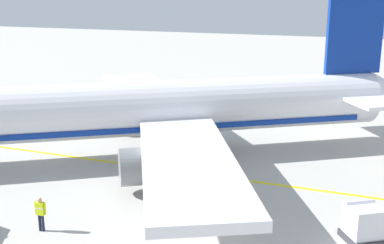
% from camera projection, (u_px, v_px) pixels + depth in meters
% --- Properties ---
extents(airliner_foreground, '(31.23, 36.69, 11.90)m').
position_uv_depth(airliner_foreground, '(140.00, 110.00, 34.23)').
color(airliner_foreground, white).
rests_on(airliner_foreground, ground).
extents(cargo_container_near, '(2.29, 2.29, 1.84)m').
position_uv_depth(cargo_container_near, '(363.00, 223.00, 23.24)').
color(cargo_container_near, '#333338').
rests_on(cargo_container_near, ground).
extents(crew_marshaller, '(0.26, 0.63, 1.75)m').
position_uv_depth(crew_marshaller, '(40.00, 211.00, 24.09)').
color(crew_marshaller, '#191E33').
rests_on(crew_marshaller, ground).
extents(apron_guide_line, '(0.30, 60.00, 0.01)m').
position_uv_depth(apron_guide_line, '(192.00, 173.00, 31.95)').
color(apron_guide_line, yellow).
rests_on(apron_guide_line, ground).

